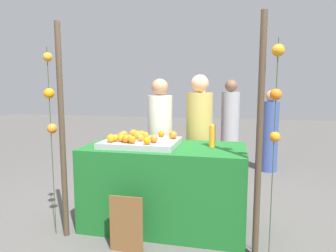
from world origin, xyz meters
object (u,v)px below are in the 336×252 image
Objects in this scene: orange_1 at (161,134)px; chalkboard_sign at (127,225)px; vendor_left at (160,144)px; orange_0 at (129,138)px; juice_bottle at (212,136)px; vendor_right at (199,145)px; stall_counter at (165,186)px.

chalkboard_sign is at bearing -98.14° from orange_1.
orange_1 is 0.58m from vendor_left.
juice_bottle is (0.86, 0.20, 0.02)m from orange_0.
orange_0 is 0.04× the size of vendor_right.
juice_bottle is at bearing 43.61° from chalkboard_sign.
vendor_left is (-0.14, 0.52, -0.22)m from orange_1.
orange_1 is (0.26, 0.36, 0.00)m from orange_0.
chalkboard_sign is 1.46m from vendor_left.
vendor_left reaches higher than chalkboard_sign.
chalkboard_sign is (-0.12, -0.85, -0.72)m from orange_1.
vendor_right is (0.39, 0.48, -0.20)m from orange_1.
vendor_left is at bearing 90.91° from chalkboard_sign.
orange_1 is at bearing 54.15° from orange_0.
stall_counter is at bearing -112.21° from vendor_right.
stall_counter is 0.84m from vendor_right.
juice_bottle is 0.15× the size of vendor_left.
vendor_left reaches higher than orange_0.
vendor_right is (-0.21, 0.65, -0.22)m from juice_bottle.
chalkboard_sign is 1.52m from vendor_right.
chalkboard_sign is (-0.22, -0.63, -0.18)m from stall_counter.
orange_1 is 0.62m from juice_bottle.
vendor_right is (0.65, 0.84, -0.20)m from orange_0.
chalkboard_sign is 0.33× the size of vendor_right.
vendor_left is at bearing 108.03° from stall_counter.
orange_0 is 1.08m from vendor_right.
orange_0 is (-0.36, -0.13, 0.54)m from stall_counter.
juice_bottle is at bearing 7.00° from stall_counter.
stall_counter is 0.84m from vendor_left.
vendor_right is at bearing 69.16° from chalkboard_sign.
orange_1 is at bearing 113.48° from stall_counter.
stall_counter is 0.59m from orange_1.
juice_bottle is at bearing -42.33° from vendor_left.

